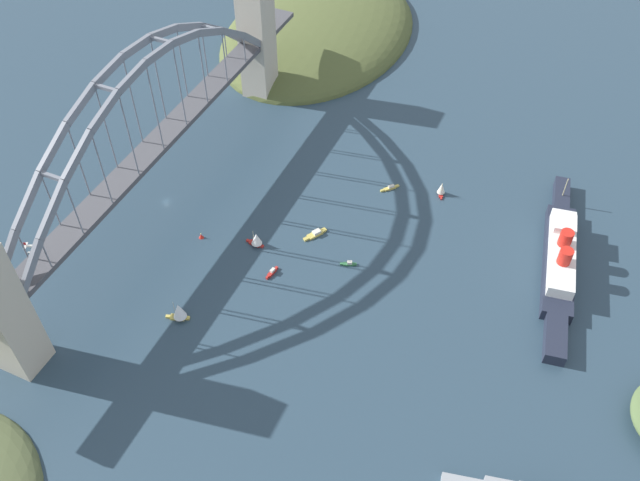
% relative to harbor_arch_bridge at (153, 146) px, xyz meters
% --- Properties ---
extents(ground_plane, '(1400.00, 1400.00, 0.00)m').
position_rel_harbor_arch_bridge_xyz_m(ground_plane, '(-0.00, 0.00, -33.35)').
color(ground_plane, '#283D4C').
extents(harbor_arch_bridge, '(253.82, 14.92, 77.50)m').
position_rel_harbor_arch_bridge_xyz_m(harbor_arch_bridge, '(0.00, 0.00, 0.00)').
color(harbor_arch_bridge, '#BCB29E').
rests_on(harbor_arch_bridge, ground).
extents(headland_west_shore, '(156.11, 109.01, 29.64)m').
position_rel_harbor_arch_bridge_xyz_m(headland_west_shore, '(-167.16, 2.19, -33.35)').
color(headland_west_shore, '#4C562D').
rests_on(headland_west_shore, ground).
extents(ocean_liner, '(103.69, 23.98, 17.97)m').
position_rel_harbor_arch_bridge_xyz_m(ocean_liner, '(-34.96, 174.31, -28.19)').
color(ocean_liner, '#1E2333').
rests_on(ocean_liner, ground).
extents(seaplane_taxiing_near_bridge, '(10.73, 8.58, 4.81)m').
position_rel_harbor_arch_bridge_xyz_m(seaplane_taxiing_near_bridge, '(49.38, -34.84, -31.29)').
color(seaplane_taxiing_near_bridge, '#B7B7B2').
rests_on(seaplane_taxiing_near_bridge, ground).
extents(small_boat_0, '(10.96, 7.64, 2.24)m').
position_rel_harbor_arch_bridge_xyz_m(small_boat_0, '(-9.08, 72.65, -32.56)').
color(small_boat_0, gold).
rests_on(small_boat_0, ground).
extents(small_boat_1, '(7.66, 2.42, 2.35)m').
position_rel_harbor_arch_bridge_xyz_m(small_boat_1, '(18.96, 65.24, -32.49)').
color(small_boat_1, '#B2231E').
rests_on(small_boat_1, ground).
extents(small_boat_2, '(5.05, 8.70, 8.04)m').
position_rel_harbor_arch_bridge_xyz_m(small_boat_2, '(7.04, 51.62, -29.61)').
color(small_boat_2, '#B2231E').
rests_on(small_boat_2, ground).
extents(small_boat_3, '(6.76, 9.59, 10.20)m').
position_rel_harbor_arch_bridge_xyz_m(small_boat_3, '(54.90, 42.46, -28.63)').
color(small_boat_3, gold).
rests_on(small_boat_3, ground).
extents(small_boat_4, '(3.69, 7.00, 2.09)m').
position_rel_harbor_arch_bridge_xyz_m(small_boat_4, '(1.05, 92.91, -32.62)').
color(small_boat_4, '#2D6B3D').
rests_on(small_boat_4, ground).
extents(small_boat_5, '(6.60, 4.79, 7.70)m').
position_rel_harbor_arch_bridge_xyz_m(small_boat_5, '(-57.50, 115.43, -29.78)').
color(small_boat_5, '#B2231E').
rests_on(small_boat_5, ground).
extents(small_boat_6, '(7.95, 7.34, 1.89)m').
position_rel_harbor_arch_bridge_xyz_m(small_boat_6, '(-51.18, 92.47, -32.68)').
color(small_boat_6, gold).
rests_on(small_boat_6, ground).
extents(channel_marker_buoy, '(2.20, 2.20, 2.75)m').
position_rel_harbor_arch_bridge_xyz_m(channel_marker_buoy, '(13.26, 27.15, -32.24)').
color(channel_marker_buoy, red).
rests_on(channel_marker_buoy, ground).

